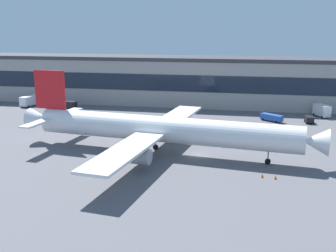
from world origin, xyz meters
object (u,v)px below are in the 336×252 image
fuel_truck (32,100)px  baggage_tug (309,119)px  airliner (160,129)px  crew_van (68,104)px  belt_loader (271,117)px  traffic_cone_0 (262,176)px  stair_truck (322,110)px  traffic_cone_1 (275,177)px

fuel_truck → baggage_tug: bearing=-5.6°
airliner → crew_van: bearing=133.8°
belt_loader → crew_van: (-62.87, 5.17, 0.31)m
traffic_cone_0 → stair_truck: bearing=72.0°
airliner → traffic_cone_1: size_ratio=88.91×
fuel_truck → traffic_cone_1: bearing=-35.5°
belt_loader → fuel_truck: fuel_truck is taller
fuel_truck → crew_van: bearing=-12.2°
baggage_tug → traffic_cone_0: size_ratio=5.24×
stair_truck → traffic_cone_0: stair_truck is taller
belt_loader → traffic_cone_0: bearing=-94.0°
baggage_tug → crew_van: (-72.93, 5.38, 0.37)m
fuel_truck → traffic_cone_0: bearing=-36.1°
stair_truck → airliner: bearing=-130.7°
airliner → baggage_tug: (33.78, 35.45, -4.13)m
airliner → crew_van: size_ratio=11.39×
fuel_truck → traffic_cone_1: (76.41, -54.47, -1.52)m
airliner → traffic_cone_1: (22.76, -10.52, -4.85)m
airliner → fuel_truck: bearing=140.7°
stair_truck → crew_van: 77.68m
traffic_cone_1 → airliner: bearing=155.2°
crew_van → traffic_cone_1: crew_van is taller
airliner → traffic_cone_1: airliner is taller
stair_truck → belt_loader: (-14.71, -9.07, -0.83)m
stair_truck → belt_loader: 17.30m
baggage_tug → stair_truck: stair_truck is taller
stair_truck → traffic_cone_1: size_ratio=8.98×
airliner → stair_truck: airliner is taller
airliner → fuel_truck: airliner is taller
airliner → belt_loader: 43.02m
traffic_cone_0 → crew_van: bearing=139.5°
belt_loader → traffic_cone_0: (-3.18, -45.82, -0.80)m
airliner → belt_loader: size_ratio=10.12×
baggage_tug → stair_truck: 10.42m
airliner → fuel_truck: size_ratio=7.25×
crew_van → traffic_cone_0: crew_van is taller
traffic_cone_1 → crew_van: bearing=140.3°
baggage_tug → traffic_cone_0: baggage_tug is taller
traffic_cone_0 → belt_loader: bearing=86.0°
baggage_tug → stair_truck: (4.65, 9.28, 0.89)m
airliner → belt_loader: airliner is taller
airliner → traffic_cone_0: (20.54, -10.15, -4.86)m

